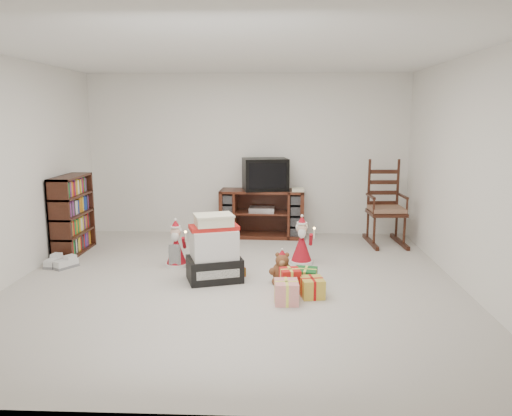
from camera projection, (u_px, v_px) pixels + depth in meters
The scene contains 13 objects.
room at pixel (234, 173), 5.37m from camera, with size 5.01×5.01×2.51m.
tv_stand at pixel (262, 213), 7.72m from camera, with size 1.30×0.51×0.74m.
bookshelf at pixel (72, 216), 6.79m from camera, with size 0.29×0.87×1.06m.
rocking_chair at pixel (385, 214), 7.34m from camera, with size 0.56×0.87×1.28m.
gift_pile at pixel (214, 252), 5.65m from camera, with size 0.70×0.60×0.75m.
red_suitcase at pixel (213, 250), 6.15m from camera, with size 0.36×0.21×0.53m.
stocking at pixel (226, 253), 5.78m from camera, with size 0.27×0.12×0.58m, color #10710C, non-canonical shape.
teddy_bear at pixel (282, 269), 5.62m from camera, with size 0.23×0.20×0.34m.
santa_figurine at pixel (302, 245), 6.33m from camera, with size 0.30×0.29×0.62m.
mrs_claus_figurine at pixel (176, 248), 6.22m from camera, with size 0.29×0.27×0.59m.
sneaker_pair at pixel (60, 263), 6.20m from camera, with size 0.40×0.32×0.10m.
gift_cluster at pixel (299, 283), 5.26m from camera, with size 0.51×0.78×0.23m.
crt_television at pixel (265, 174), 7.61m from camera, with size 0.74×0.59×0.49m.
Camera 1 is at (0.47, -5.33, 1.85)m, focal length 35.00 mm.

